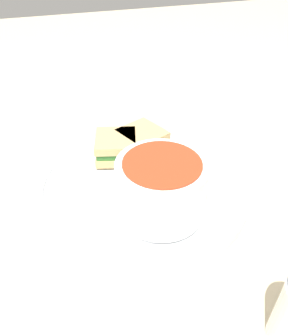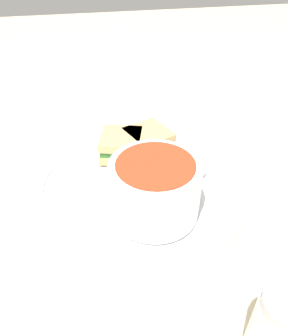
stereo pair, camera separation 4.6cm
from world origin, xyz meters
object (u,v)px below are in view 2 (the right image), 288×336
at_px(soup_bowl, 152,189).
at_px(spoon, 197,175).
at_px(sandwich_half_far, 121,145).
at_px(salt_shaker, 275,331).
at_px(sandwich_half_near, 148,140).

distance_m(soup_bowl, spoon, 0.10).
xyz_separation_m(spoon, sandwich_half_far, (-0.10, 0.08, 0.01)).
distance_m(soup_bowl, salt_shaker, 0.20).
xyz_separation_m(sandwich_half_far, salt_shaker, (0.08, -0.32, 0.00)).
distance_m(spoon, salt_shaker, 0.24).
distance_m(sandwich_half_near, salt_shaker, 0.33).
bearing_deg(sandwich_half_near, soup_bowl, -100.85).
relative_size(spoon, sandwich_half_far, 1.49).
height_order(sandwich_half_near, salt_shaker, salt_shaker).
bearing_deg(sandwich_half_near, salt_shaker, -83.28).
bearing_deg(soup_bowl, spoon, 34.08).
distance_m(spoon, sandwich_half_far, 0.13).
bearing_deg(sandwich_half_far, salt_shaker, -75.39).
xyz_separation_m(sandwich_half_near, salt_shaker, (0.04, -0.32, 0.00)).
height_order(soup_bowl, sandwich_half_near, soup_bowl).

